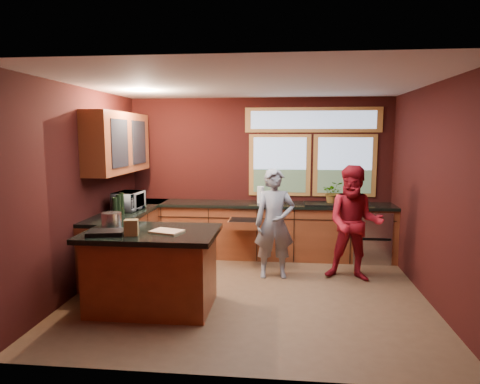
% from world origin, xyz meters
% --- Properties ---
extents(floor, '(4.50, 4.50, 0.00)m').
position_xyz_m(floor, '(0.00, 0.00, 0.00)').
color(floor, brown).
rests_on(floor, ground).
extents(room_shell, '(4.52, 4.02, 2.71)m').
position_xyz_m(room_shell, '(-0.60, 0.32, 1.80)').
color(room_shell, black).
rests_on(room_shell, ground).
extents(back_counter, '(4.50, 0.64, 0.93)m').
position_xyz_m(back_counter, '(0.20, 1.70, 0.46)').
color(back_counter, '#5F2C16').
rests_on(back_counter, floor).
extents(left_counter, '(0.64, 2.30, 0.93)m').
position_xyz_m(left_counter, '(-1.95, 0.85, 0.47)').
color(left_counter, '#5F2C16').
rests_on(left_counter, floor).
extents(island, '(1.55, 1.05, 0.95)m').
position_xyz_m(island, '(-1.12, -0.61, 0.48)').
color(island, '#5F2C16').
rests_on(island, floor).
extents(person_grey, '(0.62, 0.45, 1.59)m').
position_xyz_m(person_grey, '(0.30, 0.67, 0.80)').
color(person_grey, slate).
rests_on(person_grey, floor).
extents(person_red, '(0.90, 0.76, 1.65)m').
position_xyz_m(person_red, '(1.43, 0.67, 0.82)').
color(person_red, maroon).
rests_on(person_red, floor).
extents(microwave, '(0.39, 0.54, 0.28)m').
position_xyz_m(microwave, '(-1.92, 0.79, 1.07)').
color(microwave, '#999999').
rests_on(microwave, left_counter).
extents(potted_plant, '(0.34, 0.29, 0.37)m').
position_xyz_m(potted_plant, '(1.24, 1.75, 1.12)').
color(potted_plant, '#999999').
rests_on(potted_plant, back_counter).
extents(paper_towel, '(0.12, 0.12, 0.28)m').
position_xyz_m(paper_towel, '(0.04, 1.70, 1.07)').
color(paper_towel, silver).
rests_on(paper_towel, back_counter).
extents(cutting_board, '(0.41, 0.34, 0.02)m').
position_xyz_m(cutting_board, '(-0.92, -0.66, 0.95)').
color(cutting_board, tan).
rests_on(cutting_board, island).
extents(stock_pot, '(0.24, 0.24, 0.18)m').
position_xyz_m(stock_pot, '(-1.67, -0.46, 1.03)').
color(stock_pot, silver).
rests_on(stock_pot, island).
extents(paper_bag, '(0.17, 0.15, 0.18)m').
position_xyz_m(paper_bag, '(-1.27, -0.86, 1.03)').
color(paper_bag, brown).
rests_on(paper_bag, island).
extents(black_tray, '(0.45, 0.36, 0.05)m').
position_xyz_m(black_tray, '(-1.57, -0.86, 0.97)').
color(black_tray, black).
rests_on(black_tray, island).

